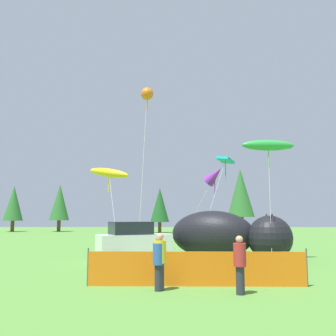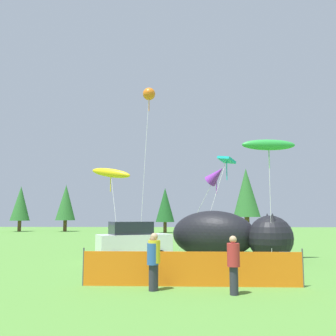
{
  "view_description": "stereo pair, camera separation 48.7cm",
  "coord_description": "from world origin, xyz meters",
  "px_view_note": "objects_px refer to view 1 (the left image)",
  "views": [
    {
      "loc": [
        -0.85,
        -16.95,
        2.46
      ],
      "look_at": [
        -1.08,
        3.87,
        5.07
      ],
      "focal_mm": 40.0,
      "sensor_mm": 36.0,
      "label": 1
    },
    {
      "loc": [
        -0.36,
        -16.94,
        2.46
      ],
      "look_at": [
        -1.08,
        3.87,
        5.07
      ],
      "focal_mm": 40.0,
      "sensor_mm": 36.0,
      "label": 2
    }
  ],
  "objects_px": {
    "inflatable_cat": "(227,236)",
    "spectator_in_white_shirt": "(240,262)",
    "folding_chair": "(286,261)",
    "parked_car": "(133,241)",
    "kite_teal_diamond": "(225,162)",
    "kite_yellow_hero": "(109,173)",
    "kite_purple_delta": "(214,175)",
    "kite_orange_flower": "(147,94)",
    "spectator_in_green_shirt": "(160,259)",
    "kite_green_fish": "(268,146)",
    "spectator_in_red_shirt": "(159,261)"
  },
  "relations": [
    {
      "from": "inflatable_cat",
      "to": "spectator_in_white_shirt",
      "type": "xyz_separation_m",
      "value": [
        -0.97,
        -9.6,
        -0.26
      ]
    },
    {
      "from": "folding_chair",
      "to": "spectator_in_white_shirt",
      "type": "distance_m",
      "value": 4.96
    },
    {
      "from": "folding_chair",
      "to": "inflatable_cat",
      "type": "height_order",
      "value": "inflatable_cat"
    },
    {
      "from": "parked_car",
      "to": "kite_teal_diamond",
      "type": "relative_size",
      "value": 0.69
    },
    {
      "from": "kite_yellow_hero",
      "to": "kite_purple_delta",
      "type": "height_order",
      "value": "kite_yellow_hero"
    },
    {
      "from": "kite_orange_flower",
      "to": "spectator_in_green_shirt",
      "type": "bearing_deg",
      "value": -84.2
    },
    {
      "from": "parked_car",
      "to": "kite_purple_delta",
      "type": "distance_m",
      "value": 7.98
    },
    {
      "from": "spectator_in_white_shirt",
      "to": "kite_teal_diamond",
      "type": "bearing_deg",
      "value": 83.82
    },
    {
      "from": "kite_yellow_hero",
      "to": "kite_teal_diamond",
      "type": "bearing_deg",
      "value": -14.46
    },
    {
      "from": "inflatable_cat",
      "to": "kite_orange_flower",
      "type": "distance_m",
      "value": 12.37
    },
    {
      "from": "kite_teal_diamond",
      "to": "folding_chair",
      "type": "bearing_deg",
      "value": -79.42
    },
    {
      "from": "kite_green_fish",
      "to": "kite_yellow_hero",
      "type": "relative_size",
      "value": 1.11
    },
    {
      "from": "spectator_in_green_shirt",
      "to": "kite_green_fish",
      "type": "bearing_deg",
      "value": 54.16
    },
    {
      "from": "spectator_in_white_shirt",
      "to": "kite_green_fish",
      "type": "bearing_deg",
      "value": 69.26
    },
    {
      "from": "spectator_in_green_shirt",
      "to": "kite_yellow_hero",
      "type": "distance_m",
      "value": 14.39
    },
    {
      "from": "spectator_in_red_shirt",
      "to": "spectator_in_green_shirt",
      "type": "height_order",
      "value": "spectator_in_green_shirt"
    },
    {
      "from": "spectator_in_white_shirt",
      "to": "spectator_in_green_shirt",
      "type": "height_order",
      "value": "spectator_in_green_shirt"
    },
    {
      "from": "spectator_in_green_shirt",
      "to": "kite_green_fish",
      "type": "height_order",
      "value": "kite_green_fish"
    },
    {
      "from": "inflatable_cat",
      "to": "kite_purple_delta",
      "type": "xyz_separation_m",
      "value": [
        -0.2,
        3.79,
        3.91
      ]
    },
    {
      "from": "folding_chair",
      "to": "spectator_in_red_shirt",
      "type": "distance_m",
      "value": 6.38
    },
    {
      "from": "folding_chair",
      "to": "kite_green_fish",
      "type": "height_order",
      "value": "kite_green_fish"
    },
    {
      "from": "kite_orange_flower",
      "to": "inflatable_cat",
      "type": "bearing_deg",
      "value": -46.42
    },
    {
      "from": "folding_chair",
      "to": "kite_yellow_hero",
      "type": "relative_size",
      "value": 0.16
    },
    {
      "from": "kite_green_fish",
      "to": "kite_teal_diamond",
      "type": "distance_m",
      "value": 3.74
    },
    {
      "from": "kite_yellow_hero",
      "to": "folding_chair",
      "type": "bearing_deg",
      "value": -46.15
    },
    {
      "from": "inflatable_cat",
      "to": "kite_green_fish",
      "type": "xyz_separation_m",
      "value": [
        2.27,
        -1.05,
        5.05
      ]
    },
    {
      "from": "spectator_in_white_shirt",
      "to": "kite_orange_flower",
      "type": "height_order",
      "value": "kite_orange_flower"
    },
    {
      "from": "spectator_in_green_shirt",
      "to": "kite_teal_diamond",
      "type": "distance_m",
      "value": 12.71
    },
    {
      "from": "kite_teal_diamond",
      "to": "kite_purple_delta",
      "type": "distance_m",
      "value": 1.89
    },
    {
      "from": "folding_chair",
      "to": "kite_purple_delta",
      "type": "relative_size",
      "value": 0.16
    },
    {
      "from": "spectator_in_green_shirt",
      "to": "parked_car",
      "type": "bearing_deg",
      "value": 101.91
    },
    {
      "from": "folding_chair",
      "to": "spectator_in_green_shirt",
      "type": "relative_size",
      "value": 0.5
    },
    {
      "from": "parked_car",
      "to": "spectator_in_red_shirt",
      "type": "height_order",
      "value": "parked_car"
    },
    {
      "from": "folding_chair",
      "to": "kite_orange_flower",
      "type": "relative_size",
      "value": 0.08
    },
    {
      "from": "spectator_in_red_shirt",
      "to": "kite_yellow_hero",
      "type": "relative_size",
      "value": 0.29
    },
    {
      "from": "spectator_in_red_shirt",
      "to": "kite_yellow_hero",
      "type": "distance_m",
      "value": 14.43
    },
    {
      "from": "parked_car",
      "to": "inflatable_cat",
      "type": "height_order",
      "value": "inflatable_cat"
    },
    {
      "from": "spectator_in_red_shirt",
      "to": "kite_green_fish",
      "type": "height_order",
      "value": "kite_green_fish"
    },
    {
      "from": "inflatable_cat",
      "to": "kite_orange_flower",
      "type": "xyz_separation_m",
      "value": [
        -4.94,
        5.19,
        10.09
      ]
    },
    {
      "from": "parked_car",
      "to": "spectator_in_white_shirt",
      "type": "relative_size",
      "value": 2.36
    },
    {
      "from": "kite_green_fish",
      "to": "kite_purple_delta",
      "type": "distance_m",
      "value": 5.54
    },
    {
      "from": "kite_purple_delta",
      "to": "kite_teal_diamond",
      "type": "bearing_deg",
      "value": -73.78
    },
    {
      "from": "parked_car",
      "to": "spectator_in_green_shirt",
      "type": "bearing_deg",
      "value": -102.42
    },
    {
      "from": "parked_car",
      "to": "kite_teal_diamond",
      "type": "distance_m",
      "value": 7.9
    },
    {
      "from": "kite_orange_flower",
      "to": "parked_car",
      "type": "bearing_deg",
      "value": -92.72
    },
    {
      "from": "kite_orange_flower",
      "to": "kite_teal_diamond",
      "type": "bearing_deg",
      "value": -30.59
    },
    {
      "from": "folding_chair",
      "to": "kite_teal_diamond",
      "type": "bearing_deg",
      "value": 7.64
    },
    {
      "from": "inflatable_cat",
      "to": "kite_yellow_hero",
      "type": "bearing_deg",
      "value": 173.6
    },
    {
      "from": "kite_purple_delta",
      "to": "spectator_in_red_shirt",
      "type": "bearing_deg",
      "value": -104.57
    },
    {
      "from": "inflatable_cat",
      "to": "spectator_in_red_shirt",
      "type": "relative_size",
      "value": 3.98
    }
  ]
}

